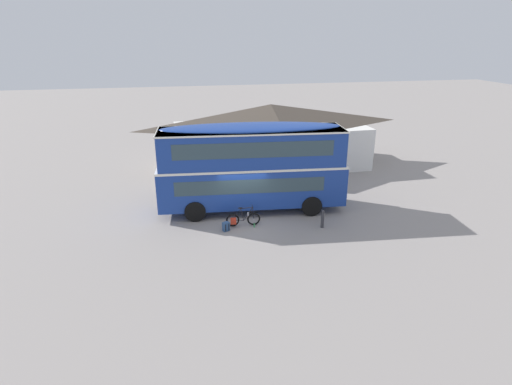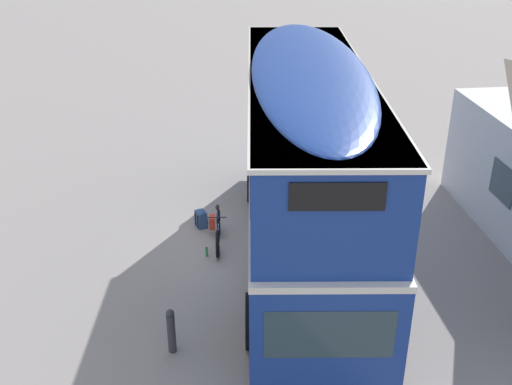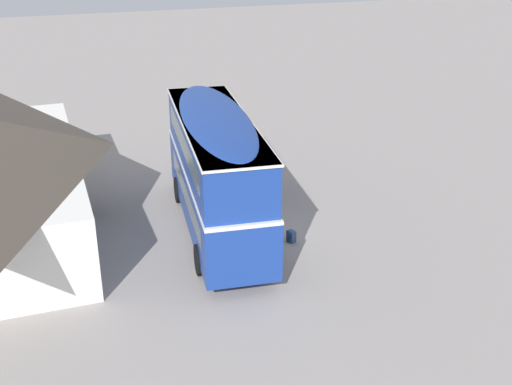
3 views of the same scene
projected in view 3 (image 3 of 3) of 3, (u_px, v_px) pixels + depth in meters
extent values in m
plane|color=gray|center=(258.00, 233.00, 25.15)|extent=(120.00, 120.00, 0.00)
cylinder|color=black|center=(178.00, 190.00, 27.65)|extent=(1.12, 0.37, 1.10)
cylinder|color=black|center=(233.00, 185.00, 28.15)|extent=(1.12, 0.37, 1.10)
cylinder|color=black|center=(200.00, 260.00, 22.16)|extent=(1.12, 0.37, 1.10)
cylinder|color=black|center=(267.00, 252.00, 22.66)|extent=(1.12, 0.37, 1.10)
cube|color=navy|center=(218.00, 195.00, 24.76)|extent=(10.13, 3.31, 2.10)
cube|color=white|center=(217.00, 169.00, 24.32)|extent=(10.15, 3.33, 0.12)
cube|color=navy|center=(216.00, 145.00, 23.93)|extent=(9.83, 3.23, 1.90)
ellipsoid|color=navy|center=(215.00, 118.00, 23.51)|extent=(9.62, 3.17, 0.36)
cube|color=#2D424C|center=(198.00, 146.00, 29.07)|extent=(0.23, 2.05, 0.90)
cube|color=black|center=(197.00, 97.00, 28.01)|extent=(0.17, 1.38, 0.44)
cube|color=#2D424C|center=(250.00, 187.00, 24.72)|extent=(7.74, 0.68, 0.76)
cube|color=#2D424C|center=(248.00, 138.00, 24.12)|extent=(8.14, 0.71, 0.80)
cube|color=#2D424C|center=(186.00, 193.00, 24.21)|extent=(7.74, 0.68, 0.76)
cube|color=#2D424C|center=(183.00, 143.00, 23.61)|extent=(8.14, 0.71, 0.80)
cube|color=white|center=(216.00, 121.00, 23.56)|extent=(9.93, 3.32, 0.08)
torus|color=black|center=(269.00, 219.00, 25.55)|extent=(0.68, 0.12, 0.68)
torus|color=black|center=(277.00, 231.00, 24.60)|extent=(0.68, 0.12, 0.68)
cylinder|color=#B2B2B7|center=(269.00, 219.00, 25.55)|extent=(0.06, 0.10, 0.05)
cylinder|color=#B2B2B7|center=(277.00, 231.00, 24.60)|extent=(0.06, 0.10, 0.05)
cylinder|color=black|center=(271.00, 215.00, 25.18)|extent=(0.49, 0.06, 0.72)
cylinder|color=black|center=(272.00, 208.00, 24.98)|extent=(0.60, 0.07, 0.06)
cylinder|color=black|center=(273.00, 219.00, 24.92)|extent=(0.18, 0.05, 0.68)
cylinder|color=black|center=(275.00, 228.00, 24.86)|extent=(0.56, 0.06, 0.09)
cylinder|color=black|center=(275.00, 221.00, 24.66)|extent=(0.44, 0.05, 0.63)
cylinder|color=black|center=(269.00, 212.00, 25.39)|extent=(0.09, 0.04, 0.64)
cylinder|color=black|center=(270.00, 204.00, 25.22)|extent=(0.05, 0.46, 0.03)
ellipsoid|color=black|center=(274.00, 211.00, 24.69)|extent=(0.26, 0.11, 0.06)
cube|color=red|center=(281.00, 229.00, 24.65)|extent=(0.29, 0.15, 0.32)
cylinder|color=silver|center=(271.00, 215.00, 25.18)|extent=(0.07, 0.07, 0.18)
cube|color=#2D4C7A|center=(291.00, 236.00, 24.42)|extent=(0.39, 0.34, 0.45)
ellipsoid|color=#2D4C7A|center=(291.00, 231.00, 24.33)|extent=(0.37, 0.32, 0.10)
cube|color=navy|center=(289.00, 239.00, 24.37)|extent=(0.23, 0.12, 0.16)
cylinder|color=black|center=(295.00, 236.00, 24.43)|extent=(0.05, 0.05, 0.36)
cylinder|color=black|center=(292.00, 235.00, 24.56)|extent=(0.05, 0.05, 0.36)
cylinder|color=green|center=(276.00, 223.00, 25.70)|extent=(0.07, 0.07, 0.22)
cylinder|color=black|center=(276.00, 220.00, 25.65)|extent=(0.04, 0.04, 0.03)
cube|color=silver|center=(1.00, 192.00, 25.09)|extent=(13.60, 6.29, 2.97)
cube|color=#3D2319|center=(81.00, 192.00, 26.17)|extent=(1.10, 0.07, 2.10)
cube|color=#2D424C|center=(88.00, 213.00, 23.03)|extent=(1.10, 0.07, 0.90)
cube|color=#2D424C|center=(72.00, 152.00, 28.83)|extent=(1.10, 0.07, 0.90)
cylinder|color=#333338|center=(266.00, 182.00, 28.69)|extent=(0.16, 0.16, 0.85)
sphere|color=#333338|center=(266.00, 173.00, 28.50)|extent=(0.16, 0.16, 0.16)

